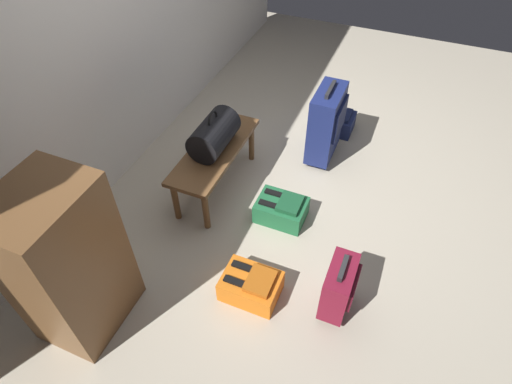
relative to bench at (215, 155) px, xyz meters
name	(u,v)px	position (x,y,z in m)	size (l,w,h in m)	color
ground_plane	(307,188)	(0.27, -0.72, -0.35)	(6.60, 6.60, 0.00)	#B2A893
bench	(215,155)	(0.00, 0.00, 0.00)	(1.00, 0.36, 0.41)	brown
duffel_bag_black	(214,134)	(0.01, 0.00, 0.20)	(0.44, 0.26, 0.34)	black
cell_phone	(228,122)	(0.36, 0.04, 0.07)	(0.07, 0.14, 0.01)	black
suitcase_upright_navy	(326,123)	(0.72, -0.71, 0.02)	(0.44, 0.24, 0.72)	navy
suitcase_small_burgundy	(339,287)	(-0.73, -1.22, -0.11)	(0.32, 0.19, 0.46)	maroon
backpack_orange	(251,285)	(-0.85, -0.68, -0.25)	(0.28, 0.38, 0.21)	orange
backpack_navy	(334,121)	(1.16, -0.70, -0.25)	(0.28, 0.38, 0.21)	navy
backpack_green	(282,209)	(-0.13, -0.63, -0.25)	(0.28, 0.38, 0.21)	#1E6038
side_cabinet	(67,264)	(-1.38, 0.23, 0.20)	(0.56, 0.44, 1.10)	brown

